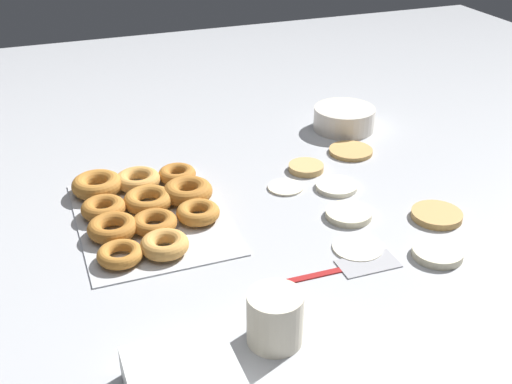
# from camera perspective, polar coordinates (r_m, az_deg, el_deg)

# --- Properties ---
(ground_plane) EXTENTS (3.00, 3.00, 0.00)m
(ground_plane) POSITION_cam_1_polar(r_m,az_deg,el_deg) (1.37, 4.25, -1.52)
(ground_plane) COLOR #B2B5BA
(pancake_0) EXTENTS (0.11, 0.11, 0.01)m
(pancake_0) POSITION_cam_1_polar(r_m,az_deg,el_deg) (1.63, 8.42, 3.62)
(pancake_0) COLOR tan
(pancake_0) RESTS_ON ground_plane
(pancake_1) EXTENTS (0.11, 0.11, 0.01)m
(pancake_1) POSITION_cam_1_polar(r_m,az_deg,el_deg) (1.38, 15.76, -1.98)
(pancake_1) COLOR tan
(pancake_1) RESTS_ON ground_plane
(pancake_2) EXTENTS (0.09, 0.09, 0.01)m
(pancake_2) POSITION_cam_1_polar(r_m,az_deg,el_deg) (1.46, 7.18, 0.51)
(pancake_2) COLOR silver
(pancake_2) RESTS_ON ground_plane
(pancake_3) EXTENTS (0.10, 0.10, 0.01)m
(pancake_3) POSITION_cam_1_polar(r_m,az_deg,el_deg) (1.25, 9.03, -4.82)
(pancake_3) COLOR silver
(pancake_3) RESTS_ON ground_plane
(pancake_4) EXTENTS (0.10, 0.10, 0.01)m
(pancake_4) POSITION_cam_1_polar(r_m,az_deg,el_deg) (1.35, 8.23, -1.94)
(pancake_4) COLOR beige
(pancake_4) RESTS_ON ground_plane
(pancake_5) EXTENTS (0.10, 0.10, 0.02)m
(pancake_5) POSITION_cam_1_polar(r_m,az_deg,el_deg) (1.26, 15.83, -5.21)
(pancake_5) COLOR beige
(pancake_5) RESTS_ON ground_plane
(pancake_6) EXTENTS (0.08, 0.08, 0.02)m
(pancake_6) POSITION_cam_1_polar(r_m,az_deg,el_deg) (1.53, 4.47, 2.19)
(pancake_6) COLOR tan
(pancake_6) RESTS_ON ground_plane
(pancake_7) EXTENTS (0.08, 0.08, 0.01)m
(pancake_7) POSITION_cam_1_polar(r_m,az_deg,el_deg) (1.45, 2.46, 0.48)
(pancake_7) COLOR beige
(pancake_7) RESTS_ON ground_plane
(donut_tray) EXTENTS (0.40, 0.30, 0.04)m
(donut_tray) POSITION_cam_1_polar(r_m,az_deg,el_deg) (1.36, -9.81, -1.28)
(donut_tray) COLOR silver
(donut_tray) RESTS_ON ground_plane
(batter_bowl) EXTENTS (0.16, 0.16, 0.06)m
(batter_bowl) POSITION_cam_1_polar(r_m,az_deg,el_deg) (1.76, 7.85, 6.50)
(batter_bowl) COLOR silver
(batter_bowl) RESTS_ON ground_plane
(container_stack) EXTENTS (0.14, 0.15, 0.05)m
(container_stack) POSITION_cam_1_polar(r_m,az_deg,el_deg) (0.94, -6.56, -16.24)
(container_stack) COLOR white
(container_stack) RESTS_ON ground_plane
(paper_cup) EXTENTS (0.09, 0.09, 0.09)m
(paper_cup) POSITION_cam_1_polar(r_m,az_deg,el_deg) (1.01, 1.70, -11.14)
(paper_cup) COLOR beige
(paper_cup) RESTS_ON ground_plane
(spatula) EXTENTS (0.06, 0.25, 0.01)m
(spatula) POSITION_cam_1_polar(r_m,az_deg,el_deg) (1.20, 8.77, -6.53)
(spatula) COLOR maroon
(spatula) RESTS_ON ground_plane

